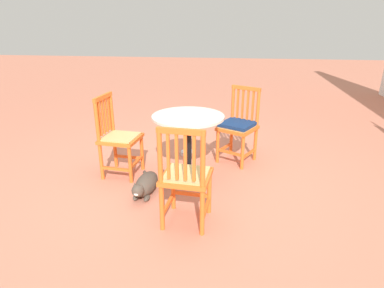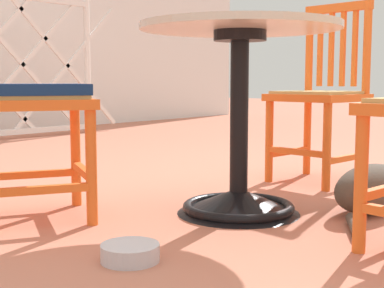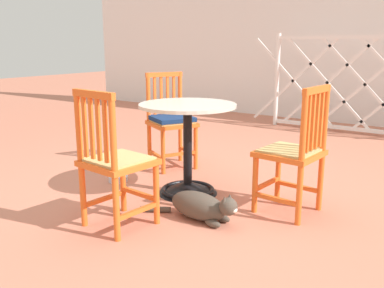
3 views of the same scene
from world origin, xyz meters
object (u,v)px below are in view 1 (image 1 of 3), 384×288
at_px(cafe_table, 188,155).
at_px(orange_chair_near_fence, 118,138).
at_px(orange_chair_by_planter, 186,178).
at_px(tabby_cat, 145,185).
at_px(orange_chair_at_corner, 238,127).
at_px(pet_water_bowl, 187,153).

bearing_deg(cafe_table, orange_chair_near_fence, -91.74).
bearing_deg(orange_chair_by_planter, tabby_cat, -133.00).
relative_size(orange_chair_at_corner, pet_water_bowl, 5.36).
bearing_deg(cafe_table, orange_chair_at_corner, 136.71).
relative_size(orange_chair_at_corner, orange_chair_near_fence, 1.00).
xyz_separation_m(orange_chair_at_corner, pet_water_bowl, (-0.10, -0.64, -0.42)).
bearing_deg(orange_chair_by_planter, orange_chair_near_fence, -134.57).
relative_size(cafe_table, orange_chair_near_fence, 0.83).
distance_m(orange_chair_by_planter, tabby_cat, 0.74).
height_order(cafe_table, orange_chair_at_corner, orange_chair_at_corner).
height_order(cafe_table, tabby_cat, cafe_table).
height_order(orange_chair_near_fence, pet_water_bowl, orange_chair_near_fence).
xyz_separation_m(orange_chair_near_fence, pet_water_bowl, (-0.65, 0.68, -0.41)).
xyz_separation_m(cafe_table, orange_chair_near_fence, (-0.02, -0.78, 0.15)).
bearing_deg(tabby_cat, orange_chair_at_corner, 136.09).
bearing_deg(tabby_cat, pet_water_bowl, 165.00).
relative_size(orange_chair_by_planter, tabby_cat, 1.24).
xyz_separation_m(orange_chair_by_planter, orange_chair_at_corner, (-1.41, 0.45, 0.01)).
distance_m(orange_chair_by_planter, orange_chair_near_fence, 1.23).
xyz_separation_m(orange_chair_by_planter, tabby_cat, (-0.45, -0.48, -0.34)).
height_order(orange_chair_at_corner, orange_chair_near_fence, same).
bearing_deg(orange_chair_by_planter, orange_chair_at_corner, 162.40).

